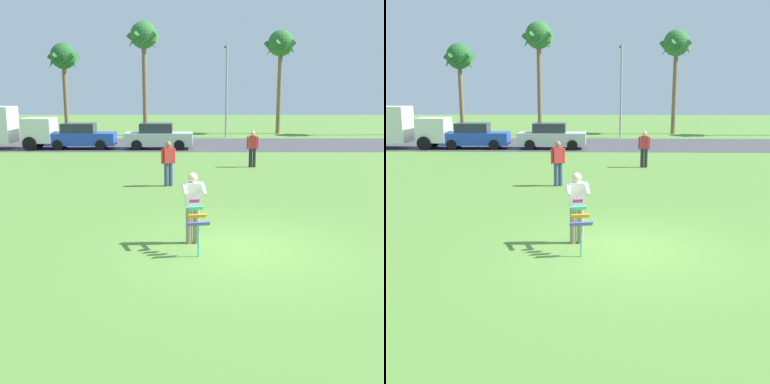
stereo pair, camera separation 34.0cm
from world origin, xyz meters
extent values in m
plane|color=#568438|center=(0.00, 0.00, 0.00)|extent=(120.00, 120.00, 0.00)
cube|color=#424247|center=(0.00, 21.57, 0.01)|extent=(120.00, 8.00, 0.01)
cylinder|color=gray|center=(-1.07, 0.48, 0.45)|extent=(0.16, 0.16, 0.90)
cylinder|color=gray|center=(-1.25, 0.46, 0.45)|extent=(0.16, 0.16, 0.90)
cube|color=silver|center=(-1.16, 0.47, 1.20)|extent=(0.38, 0.26, 0.60)
sphere|color=beige|center=(-1.16, 0.47, 1.62)|extent=(0.22, 0.22, 0.22)
cylinder|color=silver|center=(-0.91, 0.25, 1.38)|extent=(0.15, 0.59, 0.24)
cylinder|color=silver|center=(-1.35, 0.20, 1.38)|extent=(0.15, 0.59, 0.24)
cube|color=#D83399|center=(-1.12, -0.01, 1.17)|extent=(0.24, 0.18, 0.12)
cube|color=#33BFBF|center=(-1.09, -0.17, 1.03)|extent=(0.34, 0.19, 0.12)
cube|color=orange|center=(-1.06, -0.33, 0.89)|extent=(0.43, 0.21, 0.12)
cube|color=#4C4CCC|center=(-1.04, -0.49, 0.76)|extent=(0.53, 0.23, 0.12)
cylinder|color=#33BFBF|center=(-1.04, -0.49, 0.38)|extent=(0.04, 0.04, 0.76)
cube|color=silver|center=(-10.67, 19.16, 1.17)|extent=(1.81, 1.90, 1.50)
cylinder|color=black|center=(-11.02, 20.09, 0.42)|extent=(0.84, 0.28, 0.84)
cylinder|color=black|center=(-11.03, 18.25, 0.42)|extent=(0.84, 0.28, 0.84)
cube|color=#2347B7|center=(-8.08, 19.17, 0.64)|extent=(4.23, 1.79, 0.76)
cube|color=#282D38|center=(-8.23, 19.17, 1.30)|extent=(2.04, 1.44, 0.60)
cylinder|color=black|center=(-6.79, 20.01, 0.32)|extent=(0.64, 0.23, 0.64)
cylinder|color=black|center=(-6.76, 18.39, 0.32)|extent=(0.64, 0.23, 0.64)
cylinder|color=black|center=(-9.40, 19.95, 0.32)|extent=(0.64, 0.23, 0.64)
cylinder|color=black|center=(-9.36, 18.34, 0.32)|extent=(0.64, 0.23, 0.64)
cube|color=silver|center=(-3.24, 19.17, 0.64)|extent=(4.23, 1.77, 0.76)
cube|color=#282D38|center=(-3.39, 19.17, 1.30)|extent=(2.04, 1.43, 0.60)
cylinder|color=black|center=(-1.93, 19.96, 0.32)|extent=(0.64, 0.23, 0.64)
cylinder|color=black|center=(-1.96, 18.34, 0.32)|extent=(0.64, 0.23, 0.64)
cylinder|color=black|center=(-4.53, 20.00, 0.32)|extent=(0.64, 0.23, 0.64)
cylinder|color=black|center=(-4.56, 18.39, 0.32)|extent=(0.64, 0.23, 0.64)
cylinder|color=brown|center=(-11.70, 29.74, 3.06)|extent=(0.36, 0.36, 6.13)
sphere|color=#236028|center=(-11.70, 29.74, 6.33)|extent=(2.10, 2.10, 2.10)
cone|color=#236028|center=(-10.75, 29.74, 5.88)|extent=(0.44, 1.56, 1.28)
cone|color=#236028|center=(-11.41, 30.65, 5.88)|extent=(1.62, 0.90, 1.28)
cone|color=#236028|center=(-12.47, 30.30, 5.88)|extent=(1.27, 1.52, 1.28)
cone|color=#236028|center=(-12.47, 29.18, 5.88)|extent=(1.27, 1.52, 1.28)
cone|color=#236028|center=(-11.41, 28.84, 5.88)|extent=(1.62, 0.90, 1.28)
cylinder|color=brown|center=(-4.96, 28.26, 3.80)|extent=(0.36, 0.36, 7.60)
sphere|color=#2D6B2D|center=(-4.96, 28.26, 7.80)|extent=(2.10, 2.10, 2.10)
cone|color=#2D6B2D|center=(-4.01, 28.26, 7.35)|extent=(0.44, 1.56, 1.28)
cone|color=#2D6B2D|center=(-4.66, 29.16, 7.35)|extent=(1.62, 0.90, 1.28)
cone|color=#2D6B2D|center=(-5.72, 28.81, 7.35)|extent=(1.27, 1.52, 1.28)
cone|color=#2D6B2D|center=(-5.72, 27.70, 7.35)|extent=(1.27, 1.52, 1.28)
cone|color=#2D6B2D|center=(-4.66, 27.35, 7.35)|extent=(1.62, 0.90, 1.28)
cylinder|color=brown|center=(6.06, 29.78, 3.57)|extent=(0.36, 0.36, 7.14)
sphere|color=#2D6B2D|center=(6.06, 29.78, 7.34)|extent=(2.10, 2.10, 2.10)
cone|color=#2D6B2D|center=(7.01, 29.78, 6.89)|extent=(0.44, 1.56, 1.28)
cone|color=#2D6B2D|center=(6.36, 30.69, 6.89)|extent=(1.62, 0.90, 1.28)
cone|color=#2D6B2D|center=(5.30, 30.34, 6.89)|extent=(1.27, 1.52, 1.28)
cone|color=#2D6B2D|center=(5.30, 29.23, 6.89)|extent=(1.27, 1.52, 1.28)
cone|color=#2D6B2D|center=(6.36, 28.88, 6.89)|extent=(1.62, 0.90, 1.28)
cylinder|color=#9E9EA3|center=(1.46, 26.55, 3.50)|extent=(0.16, 0.16, 7.00)
cylinder|color=#9E9EA3|center=(1.46, 27.25, 6.90)|extent=(0.10, 1.40, 0.10)
cube|color=#4C4C51|center=(1.46, 27.90, 6.86)|extent=(0.24, 0.44, 0.16)
cylinder|color=#26262B|center=(1.62, 12.03, 0.45)|extent=(0.16, 0.16, 0.90)
cylinder|color=#26262B|center=(1.80, 12.01, 0.45)|extent=(0.16, 0.16, 0.90)
cube|color=red|center=(1.71, 12.02, 1.20)|extent=(0.38, 0.26, 0.60)
sphere|color=beige|center=(1.71, 12.02, 1.62)|extent=(0.22, 0.22, 0.22)
cylinder|color=red|center=(1.47, 12.05, 1.17)|extent=(0.09, 0.09, 0.58)
cylinder|color=red|center=(1.95, 11.99, 1.17)|extent=(0.09, 0.09, 0.58)
cylinder|color=#384772|center=(-2.00, 7.48, 0.45)|extent=(0.16, 0.16, 0.90)
cylinder|color=#384772|center=(-2.16, 7.41, 0.45)|extent=(0.16, 0.16, 0.90)
cube|color=red|center=(-2.08, 7.45, 1.20)|extent=(0.41, 0.33, 0.60)
sphere|color=#9E7051|center=(-2.08, 7.45, 1.62)|extent=(0.22, 0.22, 0.22)
cylinder|color=red|center=(-1.85, 7.53, 1.17)|extent=(0.09, 0.09, 0.58)
cylinder|color=red|center=(-2.30, 7.36, 1.17)|extent=(0.09, 0.09, 0.58)
camera|label=1|loc=(-1.18, -10.53, 3.64)|focal=44.48mm
camera|label=2|loc=(-0.84, -10.52, 3.64)|focal=44.48mm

